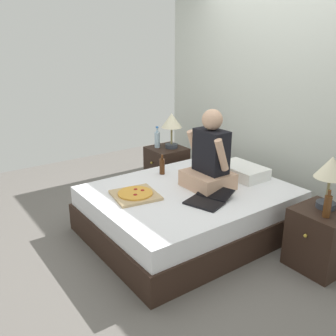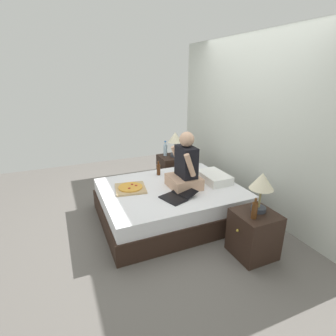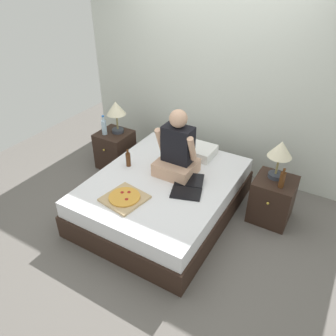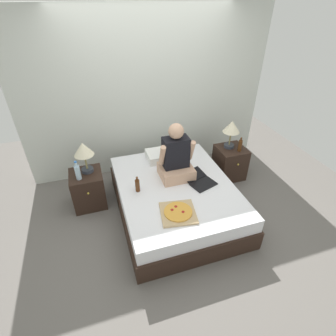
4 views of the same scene
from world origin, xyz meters
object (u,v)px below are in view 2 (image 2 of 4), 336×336
Objects in this scene: bed at (170,202)px; beer_bottle at (255,210)px; water_bottle at (165,150)px; nightstand_left at (171,170)px; nightstand_right at (254,234)px; laptop at (177,196)px; beer_bottle_on_bed at (159,169)px; person_seated at (185,168)px; pizza_box at (131,188)px; lamp_on_right_nightstand at (262,184)px; lamp_on_left_nightstand at (175,139)px.

beer_bottle is at bearing 19.58° from bed.
beer_bottle is at bearing -0.24° from water_bottle.
bed is at bearing -24.99° from nightstand_left.
nightstand_right is 1.08× the size of laptop.
laptop is 2.24× the size of beer_bottle_on_bed.
person_seated is at bearing 16.19° from beer_bottle_on_bed.
laptop reaches higher than pizza_box.
person_seated is (-1.13, -0.23, 0.13)m from beer_bottle.
lamp_on_right_nightstand reaches higher than beer_bottle_on_bed.
beer_bottle_on_bed is at bearing -162.99° from nightstand_right.
person_seated reaches higher than laptop.
lamp_on_left_nightstand is 2.19m from lamp_on_right_nightstand.
nightstand_left is 0.68× the size of person_seated.
laptop is at bearing -17.59° from water_bottle.
water_bottle is 1.30m from person_seated.
person_seated is at bearing -10.85° from water_bottle.
nightstand_left is at bearing -178.71° from lamp_on_right_nightstand.
lamp_on_left_nightstand is at bearing 130.29° from pizza_box.
lamp_on_right_nightstand is (2.31, 0.14, 0.22)m from water_bottle.
bed is at bearing -160.42° from beer_bottle.
nightstand_right is at bearing 24.99° from bed.
lamp_on_right_nightstand is at bearing 0.00° from lamp_on_left_nightstand.
nightstand_right is 1.74m from beer_bottle_on_bed.
beer_bottle_on_bed is at bearing -38.85° from nightstand_left.
pizza_box is at bearing -140.69° from nightstand_right.
beer_bottle is at bearing -54.99° from nightstand_right.
nightstand_right is at bearing 0.00° from nightstand_left.
nightstand_right is 0.59m from lamp_on_right_nightstand.
laptop is at bearing -5.25° from beer_bottle_on_bed.
water_bottle is 2.33m from lamp_on_right_nightstand.
beer_bottle is (0.07, -0.10, 0.36)m from nightstand_right.
lamp_on_right_nightstand reaches higher than pizza_box.
laptop is at bearing 44.34° from pizza_box.
laptop is at bearing -151.20° from beer_bottle.
lamp_on_left_nightstand is at bearing 180.00° from lamp_on_right_nightstand.
water_bottle is (-0.12, -0.14, -0.22)m from lamp_on_left_nightstand.
laptop reaches higher than nightstand_left.
beer_bottle_on_bed reaches higher than bed.
beer_bottle is (2.41, -0.01, -0.02)m from water_bottle.
lamp_on_left_nightstand is at bearing 161.60° from person_seated.
lamp_on_left_nightstand is at bearing 178.71° from nightstand_right.
laptop is (0.33, -0.05, 0.26)m from bed.
lamp_on_right_nightstand is (2.19, 0.00, 0.00)m from lamp_on_left_nightstand.
lamp_on_right_nightstand is 0.91× the size of laptop.
lamp_on_right_nightstand reaches higher than water_bottle.
nightstand_left is 1.59m from laptop.
beer_bottle_on_bed is at bearing -166.78° from beer_bottle.
laptop is at bearing -21.61° from nightstand_left.
nightstand_right is 1.18× the size of lamp_on_right_nightstand.
pizza_box is at bearing -144.90° from beer_bottle.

